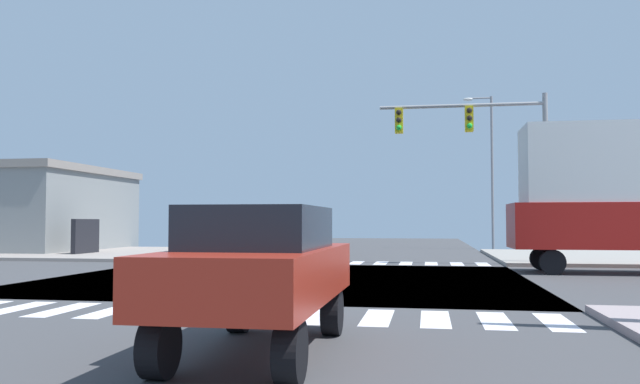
# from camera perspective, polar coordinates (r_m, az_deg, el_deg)

# --- Properties ---
(ground) EXTENTS (90.00, 90.00, 0.05)m
(ground) POSITION_cam_1_polar(r_m,az_deg,el_deg) (19.08, -2.96, -7.79)
(ground) COLOR #3E3E41
(sidewalk_corner_ne) EXTENTS (12.00, 12.00, 0.14)m
(sidewalk_corner_ne) POSITION_cam_1_polar(r_m,az_deg,el_deg) (31.85, 25.89, -5.29)
(sidewalk_corner_ne) COLOR gray
(sidewalk_corner_ne) RESTS_ON ground
(sidewalk_corner_nw) EXTENTS (12.00, 12.00, 0.14)m
(sidewalk_corner_nw) POSITION_cam_1_polar(r_m,az_deg,el_deg) (35.07, -19.72, -5.13)
(sidewalk_corner_nw) COLOR gray
(sidewalk_corner_nw) RESTS_ON ground
(crosswalk_near) EXTENTS (13.50, 2.00, 0.01)m
(crosswalk_near) POSITION_cam_1_polar(r_m,az_deg,el_deg) (12.19, -11.76, -10.53)
(crosswalk_near) COLOR white
(crosswalk_near) RESTS_ON ground
(crosswalk_far) EXTENTS (13.50, 2.00, 0.01)m
(crosswalk_far) POSITION_cam_1_polar(r_m,az_deg,el_deg) (26.27, -0.00, -6.32)
(crosswalk_far) COLOR white
(crosswalk_far) RESTS_ON ground
(traffic_signal_mast) EXTENTS (6.56, 0.55, 6.71)m
(traffic_signal_mast) POSITION_cam_1_polar(r_m,az_deg,el_deg) (26.10, 14.13, 4.63)
(traffic_signal_mast) COLOR gray
(traffic_signal_mast) RESTS_ON ground
(street_lamp) EXTENTS (1.78, 0.32, 9.39)m
(street_lamp) POSITION_cam_1_polar(r_m,az_deg,el_deg) (40.43, 14.85, 2.87)
(street_lamp) COLOR gray
(street_lamp) RESTS_ON ground
(bank_building) EXTENTS (13.11, 10.22, 4.70)m
(bank_building) POSITION_cam_1_polar(r_m,az_deg,el_deg) (40.30, -26.26, -1.42)
(bank_building) COLOR gray
(bank_building) RESTS_ON ground
(sedan_farside_2) EXTENTS (1.80, 4.30, 1.88)m
(sedan_farside_2) POSITION_cam_1_polar(r_m,az_deg,el_deg) (31.30, -1.68, -3.69)
(sedan_farside_2) COLOR black
(sedan_farside_2) RESTS_ON ground
(suv_crossing_1) EXTENTS (1.96, 4.60, 2.34)m
(suv_crossing_1) POSITION_cam_1_polar(r_m,az_deg,el_deg) (43.37, -2.53, -3.03)
(suv_crossing_1) COLOR black
(suv_crossing_1) RESTS_ON ground
(box_truck_queued_1) EXTENTS (7.20, 2.40, 4.85)m
(box_truck_queued_1) POSITION_cam_1_polar(r_m,az_deg,el_deg) (22.89, 25.05, -0.20)
(box_truck_queued_1) COLOR black
(box_truck_queued_1) RESTS_ON ground
(sedan_leading_3) EXTENTS (1.80, 4.30, 1.88)m
(sedan_leading_3) POSITION_cam_1_polar(r_m,az_deg,el_deg) (8.27, -5.41, -6.60)
(sedan_leading_3) COLOR black
(sedan_leading_3) RESTS_ON ground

